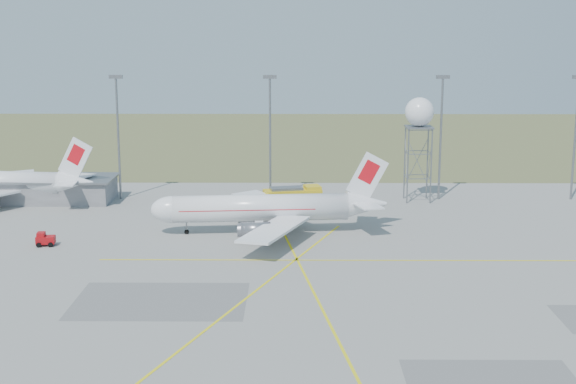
{
  "coord_description": "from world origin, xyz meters",
  "views": [
    {
      "loc": [
        -6.03,
        -64.64,
        28.01
      ],
      "look_at": [
        -6.85,
        40.0,
        6.5
      ],
      "focal_mm": 50.0,
      "sensor_mm": 36.0,
      "label": 1
    }
  ],
  "objects_px": {
    "radar_tower": "(418,143)",
    "fire_truck": "(294,198)",
    "baggage_tug": "(45,241)",
    "airliner_main": "(265,208)"
  },
  "relations": [
    {
      "from": "fire_truck",
      "to": "baggage_tug",
      "type": "xyz_separation_m",
      "value": [
        -32.55,
        -22.15,
        -1.04
      ]
    },
    {
      "from": "airliner_main",
      "to": "baggage_tug",
      "type": "bearing_deg",
      "value": 8.9
    },
    {
      "from": "airliner_main",
      "to": "fire_truck",
      "type": "bearing_deg",
      "value": -110.34
    },
    {
      "from": "radar_tower",
      "to": "fire_truck",
      "type": "distance_m",
      "value": 22.51
    },
    {
      "from": "fire_truck",
      "to": "radar_tower",
      "type": "bearing_deg",
      "value": 4.11
    },
    {
      "from": "airliner_main",
      "to": "radar_tower",
      "type": "bearing_deg",
      "value": -144.25
    },
    {
      "from": "radar_tower",
      "to": "fire_truck",
      "type": "bearing_deg",
      "value": -163.37
    },
    {
      "from": "baggage_tug",
      "to": "airliner_main",
      "type": "bearing_deg",
      "value": 8.36
    },
    {
      "from": "airliner_main",
      "to": "fire_truck",
      "type": "xyz_separation_m",
      "value": [
        4.08,
        15.02,
        -1.71
      ]
    },
    {
      "from": "fire_truck",
      "to": "baggage_tug",
      "type": "bearing_deg",
      "value": -158.28
    }
  ]
}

